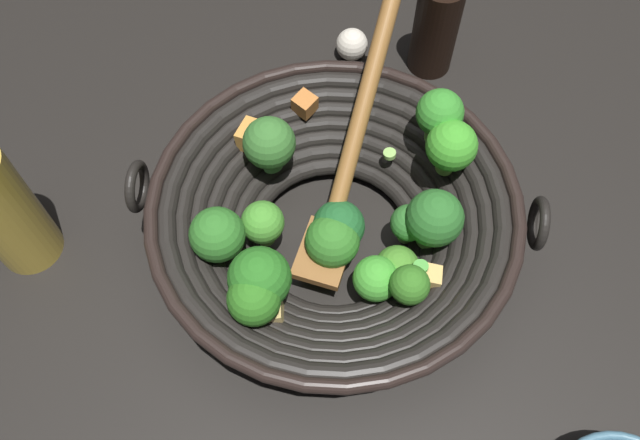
% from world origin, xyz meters
% --- Properties ---
extents(ground_plane, '(4.00, 4.00, 0.00)m').
position_xyz_m(ground_plane, '(0.00, 0.00, 0.00)').
color(ground_plane, black).
extents(wok, '(0.38, 0.38, 0.22)m').
position_xyz_m(wok, '(0.00, -0.00, 0.06)').
color(wok, black).
rests_on(wok, ground).
extents(soy_sauce_bottle, '(0.06, 0.06, 0.17)m').
position_xyz_m(soy_sauce_bottle, '(0.23, 0.19, 0.07)').
color(soy_sauce_bottle, black).
rests_on(soy_sauce_bottle, ground).
extents(garlic_bulb, '(0.04, 0.04, 0.04)m').
position_xyz_m(garlic_bulb, '(0.14, 0.24, 0.02)').
color(garlic_bulb, silver).
rests_on(garlic_bulb, ground).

